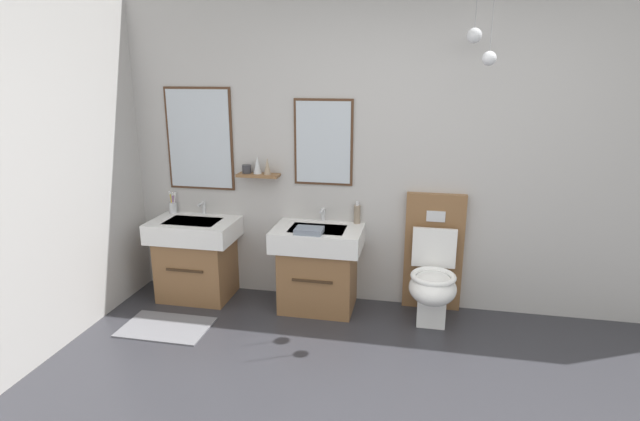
% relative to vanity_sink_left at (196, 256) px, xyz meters
% --- Properties ---
extents(wall_back, '(5.22, 0.58, 2.65)m').
position_rel_vanity_sink_left_xyz_m(wall_back, '(1.87, 0.28, 0.95)').
color(wall_back, '#B7B5B2').
rests_on(wall_back, ground).
extents(bath_mat, '(0.68, 0.44, 0.01)m').
position_rel_vanity_sink_left_xyz_m(bath_mat, '(-0.00, -0.61, -0.38)').
color(bath_mat, slate).
rests_on(bath_mat, ground).
extents(vanity_sink_left, '(0.73, 0.52, 0.71)m').
position_rel_vanity_sink_left_xyz_m(vanity_sink_left, '(0.00, 0.00, 0.00)').
color(vanity_sink_left, brown).
rests_on(vanity_sink_left, ground).
extents(tap_on_left_sink, '(0.03, 0.13, 0.11)m').
position_rel_vanity_sink_left_xyz_m(tap_on_left_sink, '(-0.00, 0.19, 0.40)').
color(tap_on_left_sink, silver).
rests_on(tap_on_left_sink, vanity_sink_left).
extents(vanity_sink_right, '(0.73, 0.52, 0.71)m').
position_rel_vanity_sink_left_xyz_m(vanity_sink_right, '(1.10, 0.00, 0.00)').
color(vanity_sink_right, brown).
rests_on(vanity_sink_right, ground).
extents(tap_on_right_sink, '(0.03, 0.13, 0.11)m').
position_rel_vanity_sink_left_xyz_m(tap_on_right_sink, '(1.10, 0.19, 0.40)').
color(tap_on_right_sink, silver).
rests_on(tap_on_right_sink, vanity_sink_right).
extents(toilet, '(0.48, 0.62, 1.00)m').
position_rel_vanity_sink_left_xyz_m(toilet, '(2.05, 0.02, -0.01)').
color(toilet, brown).
rests_on(toilet, ground).
extents(toothbrush_cup, '(0.07, 0.07, 0.21)m').
position_rel_vanity_sink_left_xyz_m(toothbrush_cup, '(-0.29, 0.18, 0.39)').
color(toothbrush_cup, silver).
rests_on(toothbrush_cup, vanity_sink_left).
extents(soap_dispenser, '(0.06, 0.06, 0.19)m').
position_rel_vanity_sink_left_xyz_m(soap_dispenser, '(1.40, 0.19, 0.41)').
color(soap_dispenser, gray).
rests_on(soap_dispenser, vanity_sink_right).
extents(folded_hand_towel, '(0.22, 0.16, 0.04)m').
position_rel_vanity_sink_left_xyz_m(folded_hand_towel, '(1.06, -0.16, 0.35)').
color(folded_hand_towel, gray).
rests_on(folded_hand_towel, vanity_sink_right).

